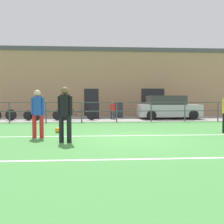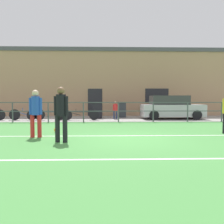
{
  "view_description": "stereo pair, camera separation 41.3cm",
  "coord_description": "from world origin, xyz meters",
  "px_view_note": "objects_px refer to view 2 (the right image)",
  "views": [
    {
      "loc": [
        -1.24,
        -8.33,
        1.37
      ],
      "look_at": [
        -0.47,
        3.1,
        0.74
      ],
      "focal_mm": 40.34,
      "sensor_mm": 36.0,
      "label": 1
    },
    {
      "loc": [
        -0.83,
        -8.35,
        1.37
      ],
      "look_at": [
        -0.47,
        3.1,
        0.74
      ],
      "focal_mm": 40.34,
      "sensor_mm": 36.0,
      "label": 2
    }
  ],
  "objects_px": {
    "player_goalkeeper": "(61,111)",
    "player_winger": "(36,111)",
    "bicycle_parked_0": "(46,115)",
    "bicycle_parked_4": "(81,115)",
    "soccer_ball_match": "(57,130)",
    "trash_bin_1": "(122,110)",
    "spectator_child": "(115,109)",
    "trash_bin_0": "(97,110)",
    "parked_car_red": "(171,108)",
    "bicycle_parked_3": "(27,114)"
  },
  "relations": [
    {
      "from": "player_goalkeeper",
      "to": "bicycle_parked_4",
      "type": "xyz_separation_m",
      "value": [
        -0.12,
        7.74,
        -0.63
      ]
    },
    {
      "from": "player_goalkeeper",
      "to": "parked_car_red",
      "type": "height_order",
      "value": "player_goalkeeper"
    },
    {
      "from": "soccer_ball_match",
      "to": "bicycle_parked_4",
      "type": "distance_m",
      "value": 5.52
    },
    {
      "from": "trash_bin_0",
      "to": "bicycle_parked_3",
      "type": "bearing_deg",
      "value": -162.47
    },
    {
      "from": "player_goalkeeper",
      "to": "soccer_ball_match",
      "type": "bearing_deg",
      "value": 119.67
    },
    {
      "from": "player_goalkeeper",
      "to": "trash_bin_1",
      "type": "distance_m",
      "value": 10.19
    },
    {
      "from": "player_goalkeeper",
      "to": "bicycle_parked_4",
      "type": "height_order",
      "value": "player_goalkeeper"
    },
    {
      "from": "spectator_child",
      "to": "trash_bin_1",
      "type": "xyz_separation_m",
      "value": [
        0.54,
        1.39,
        -0.1
      ]
    },
    {
      "from": "bicycle_parked_0",
      "to": "trash_bin_0",
      "type": "height_order",
      "value": "trash_bin_0"
    },
    {
      "from": "player_winger",
      "to": "bicycle_parked_4",
      "type": "relative_size",
      "value": 0.73
    },
    {
      "from": "player_winger",
      "to": "bicycle_parked_3",
      "type": "bearing_deg",
      "value": -70.08
    },
    {
      "from": "soccer_ball_match",
      "to": "trash_bin_0",
      "type": "xyz_separation_m",
      "value": [
        1.44,
        6.85,
        0.47
      ]
    },
    {
      "from": "bicycle_parked_0",
      "to": "bicycle_parked_4",
      "type": "bearing_deg",
      "value": 0.0
    },
    {
      "from": "player_goalkeeper",
      "to": "trash_bin_1",
      "type": "height_order",
      "value": "player_goalkeeper"
    },
    {
      "from": "player_goalkeeper",
      "to": "bicycle_parked_3",
      "type": "height_order",
      "value": "player_goalkeeper"
    },
    {
      "from": "spectator_child",
      "to": "parked_car_red",
      "type": "bearing_deg",
      "value": -167.75
    },
    {
      "from": "player_goalkeeper",
      "to": "bicycle_parked_0",
      "type": "relative_size",
      "value": 0.73
    },
    {
      "from": "bicycle_parked_3",
      "to": "soccer_ball_match",
      "type": "bearing_deg",
      "value": -62.7
    },
    {
      "from": "player_winger",
      "to": "bicycle_parked_3",
      "type": "relative_size",
      "value": 0.76
    },
    {
      "from": "trash_bin_1",
      "to": "player_goalkeeper",
      "type": "bearing_deg",
      "value": -104.82
    },
    {
      "from": "bicycle_parked_3",
      "to": "trash_bin_1",
      "type": "height_order",
      "value": "trash_bin_1"
    },
    {
      "from": "soccer_ball_match",
      "to": "bicycle_parked_0",
      "type": "height_order",
      "value": "bicycle_parked_0"
    },
    {
      "from": "player_goalkeeper",
      "to": "spectator_child",
      "type": "xyz_separation_m",
      "value": [
        2.06,
        8.46,
        -0.31
      ]
    },
    {
      "from": "trash_bin_0",
      "to": "soccer_ball_match",
      "type": "bearing_deg",
      "value": -101.86
    },
    {
      "from": "soccer_ball_match",
      "to": "trash_bin_1",
      "type": "height_order",
      "value": "trash_bin_1"
    },
    {
      "from": "trash_bin_1",
      "to": "spectator_child",
      "type": "bearing_deg",
      "value": -111.35
    },
    {
      "from": "bicycle_parked_0",
      "to": "bicycle_parked_3",
      "type": "distance_m",
      "value": 1.15
    },
    {
      "from": "player_goalkeeper",
      "to": "spectator_child",
      "type": "relative_size",
      "value": 1.51
    },
    {
      "from": "trash_bin_0",
      "to": "player_winger",
      "type": "bearing_deg",
      "value": -103.39
    },
    {
      "from": "spectator_child",
      "to": "trash_bin_1",
      "type": "distance_m",
      "value": 1.5
    },
    {
      "from": "player_goalkeeper",
      "to": "bicycle_parked_3",
      "type": "distance_m",
      "value": 8.47
    },
    {
      "from": "player_goalkeeper",
      "to": "trash_bin_1",
      "type": "xyz_separation_m",
      "value": [
        2.61,
        9.85,
        -0.41
      ]
    },
    {
      "from": "bicycle_parked_4",
      "to": "trash_bin_1",
      "type": "relative_size",
      "value": 2.09
    },
    {
      "from": "player_goalkeeper",
      "to": "player_winger",
      "type": "relative_size",
      "value": 1.04
    },
    {
      "from": "bicycle_parked_3",
      "to": "trash_bin_1",
      "type": "relative_size",
      "value": 2.02
    },
    {
      "from": "player_winger",
      "to": "bicycle_parked_0",
      "type": "relative_size",
      "value": 0.7
    },
    {
      "from": "parked_car_red",
      "to": "trash_bin_0",
      "type": "xyz_separation_m",
      "value": [
        -4.85,
        0.59,
        -0.17
      ]
    },
    {
      "from": "bicycle_parked_3",
      "to": "parked_car_red",
      "type": "bearing_deg",
      "value": 4.79
    },
    {
      "from": "spectator_child",
      "to": "bicycle_parked_3",
      "type": "height_order",
      "value": "spectator_child"
    },
    {
      "from": "spectator_child",
      "to": "trash_bin_0",
      "type": "height_order",
      "value": "spectator_child"
    },
    {
      "from": "parked_car_red",
      "to": "trash_bin_1",
      "type": "distance_m",
      "value": 3.41
    },
    {
      "from": "player_winger",
      "to": "soccer_ball_match",
      "type": "height_order",
      "value": "player_winger"
    },
    {
      "from": "spectator_child",
      "to": "bicycle_parked_0",
      "type": "distance_m",
      "value": 4.38
    },
    {
      "from": "soccer_ball_match",
      "to": "spectator_child",
      "type": "xyz_separation_m",
      "value": [
        2.63,
        6.22,
        0.56
      ]
    },
    {
      "from": "parked_car_red",
      "to": "bicycle_parked_4",
      "type": "xyz_separation_m",
      "value": [
        -5.85,
        -0.76,
        -0.4
      ]
    },
    {
      "from": "bicycle_parked_4",
      "to": "bicycle_parked_3",
      "type": "bearing_deg",
      "value": 180.0
    },
    {
      "from": "soccer_ball_match",
      "to": "trash_bin_1",
      "type": "xyz_separation_m",
      "value": [
        3.17,
        7.61,
        0.46
      ]
    },
    {
      "from": "player_goalkeeper",
      "to": "player_winger",
      "type": "bearing_deg",
      "value": 151.78
    },
    {
      "from": "player_goalkeeper",
      "to": "soccer_ball_match",
      "type": "xyz_separation_m",
      "value": [
        -0.56,
        2.24,
        -0.87
      ]
    },
    {
      "from": "player_goalkeeper",
      "to": "trash_bin_0",
      "type": "bearing_deg",
      "value": 100.03
    }
  ]
}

